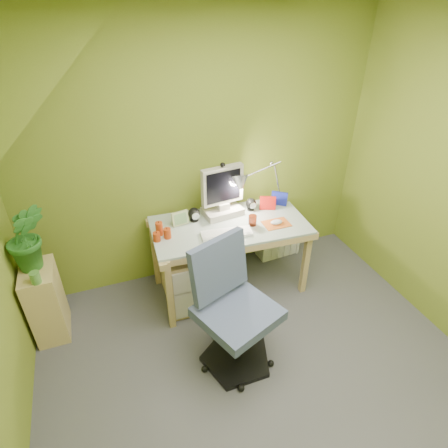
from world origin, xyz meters
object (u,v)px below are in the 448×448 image
object	(u,v)px
side_ledge	(46,302)
radiator	(278,236)
desk	(229,257)
potted_plant	(27,237)
task_chair	(238,311)
monitor	(222,189)
desk_lamp	(270,173)

from	to	relation	value
side_ledge	radiator	world-z (taller)	side_ledge
side_ledge	desk	bearing A→B (deg)	0.07
desk	side_ledge	size ratio (longest dim) A/B	2.06
potted_plant	task_chair	world-z (taller)	potted_plant
desk	radiator	distance (m)	0.76
monitor	radiator	size ratio (longest dim) A/B	1.13
desk_lamp	side_ledge	size ratio (longest dim) A/B	1.01
desk	side_ledge	xyz separation A→B (m)	(-1.57, -0.00, -0.03)
desk_lamp	radiator	bearing A→B (deg)	30.08
desk_lamp	radiator	world-z (taller)	desk_lamp
desk	potted_plant	size ratio (longest dim) A/B	2.45
desk	desk_lamp	size ratio (longest dim) A/B	2.03
side_ledge	radiator	distance (m)	2.27
desk	monitor	bearing A→B (deg)	93.42
desk	radiator	xyz separation A→B (m)	(0.68, 0.32, -0.14)
desk_lamp	monitor	bearing A→B (deg)	178.71
desk_lamp	side_ledge	xyz separation A→B (m)	(-2.02, -0.18, -0.72)
side_ledge	potted_plant	distance (m)	0.60
side_ledge	task_chair	size ratio (longest dim) A/B	0.62
side_ledge	task_chair	xyz separation A→B (m)	(1.32, -0.80, 0.20)
potted_plant	side_ledge	bearing A→B (deg)	-101.18
side_ledge	potted_plant	bearing A→B (deg)	78.82
potted_plant	radiator	xyz separation A→B (m)	(2.24, 0.27, -0.70)
side_ledge	desk_lamp	bearing A→B (deg)	5.15
desk_lamp	task_chair	size ratio (longest dim) A/B	0.63
task_chair	radiator	bearing A→B (deg)	29.18
monitor	desk_lamp	distance (m)	0.46
desk	monitor	world-z (taller)	monitor
desk_lamp	potted_plant	bearing A→B (deg)	-177.53
monitor	task_chair	size ratio (longest dim) A/B	0.48
desk_lamp	desk	bearing A→B (deg)	-159.49
desk	potted_plant	bearing A→B (deg)	-178.34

